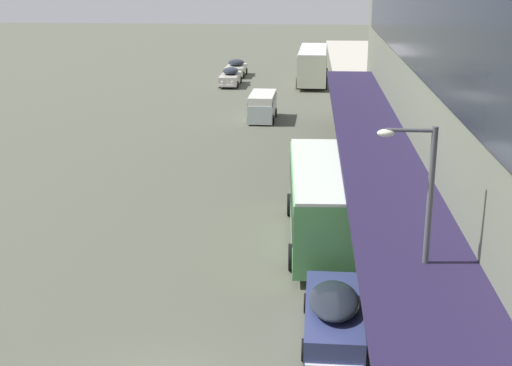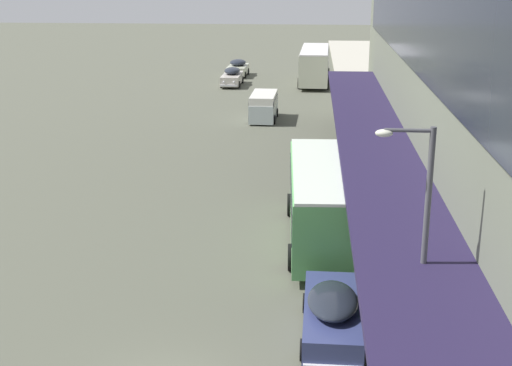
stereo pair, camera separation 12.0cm
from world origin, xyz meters
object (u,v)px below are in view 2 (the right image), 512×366
(transit_bus_kerbside_front, at_px, (322,199))
(vw_van, at_px, (264,105))
(sedan_far_back, at_px, (238,68))
(sedan_second_mid, at_px, (332,313))
(sedan_oncoming_rear, at_px, (232,77))
(transit_bus_kerbside_rear, at_px, (315,64))
(street_lamp, at_px, (419,237))

(transit_bus_kerbside_front, distance_m, vw_van, 23.91)
(transit_bus_kerbside_front, xyz_separation_m, sedan_far_back, (-7.97, 44.45, -1.03))
(sedan_second_mid, bearing_deg, transit_bus_kerbside_front, 91.73)
(sedan_oncoming_rear, bearing_deg, transit_bus_kerbside_rear, 12.45)
(sedan_second_mid, height_order, sedan_far_back, sedan_far_back)
(transit_bus_kerbside_rear, xyz_separation_m, street_lamp, (2.55, -50.33, 2.31))
(transit_bus_kerbside_rear, relative_size, sedan_far_back, 2.33)
(sedan_second_mid, bearing_deg, transit_bus_kerbside_rear, 90.57)
(sedan_second_mid, relative_size, vw_van, 1.09)
(sedan_far_back, height_order, vw_van, vw_van)
(transit_bus_kerbside_rear, bearing_deg, transit_bus_kerbside_front, -89.65)
(vw_van, relative_size, street_lamp, 0.66)
(street_lamp, bearing_deg, vw_van, 100.52)
(sedan_second_mid, height_order, vw_van, vw_van)
(sedan_far_back, distance_m, street_lamp, 55.53)
(sedan_far_back, height_order, sedan_oncoming_rear, sedan_far_back)
(transit_bus_kerbside_rear, bearing_deg, vw_van, -102.44)
(transit_bus_kerbside_front, distance_m, sedan_oncoming_rear, 39.43)
(transit_bus_kerbside_front, xyz_separation_m, sedan_second_mid, (0.24, -7.83, -1.06))
(sedan_oncoming_rear, bearing_deg, vw_van, -75.21)
(transit_bus_kerbside_front, distance_m, transit_bus_kerbside_rear, 40.31)
(transit_bus_kerbside_front, relative_size, street_lamp, 1.35)
(vw_van, bearing_deg, sedan_oncoming_rear, 104.79)
(sedan_far_back, relative_size, sedan_oncoming_rear, 0.90)
(sedan_second_mid, distance_m, vw_van, 31.68)
(transit_bus_kerbside_front, distance_m, sedan_second_mid, 7.90)
(sedan_second_mid, bearing_deg, street_lamp, -46.77)
(sedan_second_mid, distance_m, sedan_oncoming_rear, 47.15)
(street_lamp, bearing_deg, transit_bus_kerbside_front, 102.92)
(sedan_oncoming_rear, bearing_deg, sedan_far_back, 90.53)
(transit_bus_kerbside_front, bearing_deg, sedan_far_back, 100.16)
(sedan_second_mid, bearing_deg, sedan_far_back, 98.92)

